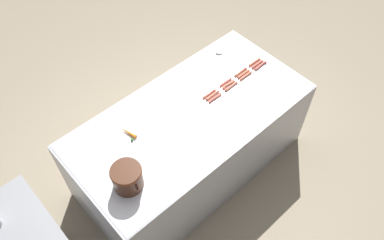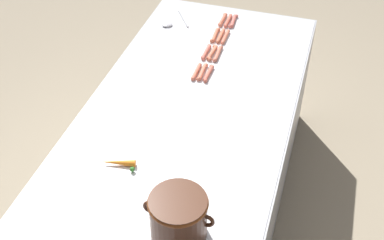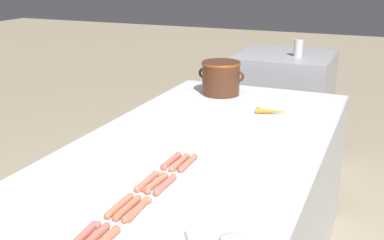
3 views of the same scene
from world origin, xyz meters
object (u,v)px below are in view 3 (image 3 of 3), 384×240
Objects in this scene: hot_dog_5 at (127,208)px; hot_dog_11 at (188,163)px; hot_dog_9 at (137,209)px; hot_dog_0 at (82,236)px; bean_pot at (221,76)px; hot_dog_10 at (165,184)px; hot_dog_1 at (119,205)px; hot_dog_3 at (171,160)px; hot_dog_2 at (147,181)px; soda_can at (298,48)px; back_cabinet at (282,113)px; hot_dog_6 at (156,183)px; carrot at (271,111)px; hot_dog_4 at (93,238)px; hot_dog_7 at (180,162)px.

hot_dog_11 is at bearing 85.05° from hot_dog_5.
hot_dog_0 is at bearing -108.85° from hot_dog_9.
bean_pot reaches higher than hot_dog_9.
hot_dog_10 is at bearing 79.96° from hot_dog_0.
hot_dog_3 is (-0.00, 0.40, 0.00)m from hot_dog_1.
bean_pot is at bearing 97.82° from hot_dog_2.
hot_dog_0 is 1.00× the size of hot_dog_11.
soda_can reaches higher than hot_dog_10.
hot_dog_5 is 1.00× the size of hot_dog_9.
hot_dog_3 is 0.22m from hot_dog_10.
back_cabinet is at bearing 91.40° from hot_dog_10.
hot_dog_6 is at bearing -80.65° from bean_pot.
hot_dog_5 is 1.22m from carrot.
hot_dog_4 is at bearing -100.01° from hot_dog_9.
hot_dog_4 is at bearing -91.91° from soda_can.
hot_dog_3 is at bearing 175.85° from hot_dog_7.
hot_dog_4 is 1.00× the size of hot_dog_11.
hot_dog_4 is 0.56× the size of bean_pot.
soda_can is at bearing 88.52° from hot_dog_11.
hot_dog_7 is at bearing -4.15° from hot_dog_3.
back_cabinet is 5.72× the size of hot_dog_2.
hot_dog_6 is at bearing 89.74° from hot_dog_5.
hot_dog_1 is at bearing 175.97° from hot_dog_5.
carrot is at bearing 78.07° from hot_dog_7.
hot_dog_3 is at bearing -176.32° from hot_dog_11.
bean_pot is 2.35× the size of soda_can.
hot_dog_1 is 1.00× the size of hot_dog_6.
bean_pot reaches higher than back_cabinet.
hot_dog_6 and hot_dog_10 have the same top height.
hot_dog_3 is at bearing 109.46° from hot_dog_10.
hot_dog_11 is at bearing -91.48° from soda_can.
bean_pot is 0.92m from soda_can.
hot_dog_7 is at bearing 89.50° from hot_dog_6.
hot_dog_4 is at bearing -86.61° from hot_dog_3.
hot_dog_10 is 0.92× the size of carrot.
hot_dog_7 is at bearing 85.17° from hot_dog_1.
back_cabinet is 2.24m from hot_dog_6.
bean_pot is at bearing 96.91° from hot_dog_1.
back_cabinet is 2.64m from hot_dog_0.
hot_dog_0 and hot_dog_6 have the same top height.
back_cabinet is 2.04m from hot_dog_3.
hot_dog_0 is at bearing -93.42° from hot_dog_7.
hot_dog_9 is (0.07, -0.40, 0.00)m from hot_dog_3.
hot_dog_4 is 2.55m from soda_can.
hot_dog_2 is 1.00× the size of hot_dog_5.
carrot is (0.20, 1.21, 0.00)m from hot_dog_1.
hot_dog_10 is (0.07, 0.40, 0.00)m from hot_dog_0.
hot_dog_4 and hot_dog_6 have the same top height.
hot_dog_4 is 1.41m from carrot.
soda_can is at bearing 88.72° from hot_dog_10.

